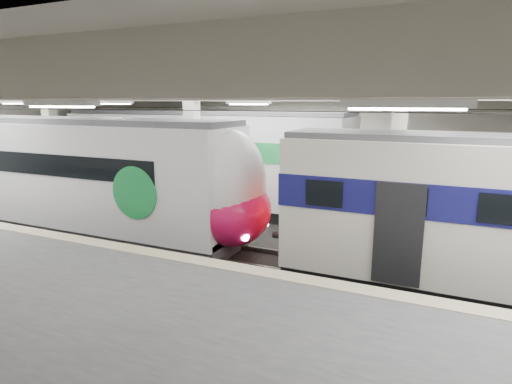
% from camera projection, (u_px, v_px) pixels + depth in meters
% --- Properties ---
extents(station_hall, '(36.00, 24.00, 5.75)m').
position_uv_depth(station_hall, '(192.00, 165.00, 11.96)').
color(station_hall, black).
rests_on(station_hall, ground).
extents(modern_emu, '(13.58, 2.80, 4.39)m').
position_uv_depth(modern_emu, '(111.00, 180.00, 15.60)').
color(modern_emu, white).
rests_on(modern_emu, ground).
extents(far_train, '(14.46, 3.53, 4.57)m').
position_uv_depth(far_train, '(201.00, 158.00, 20.28)').
color(far_train, white).
rests_on(far_train, ground).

